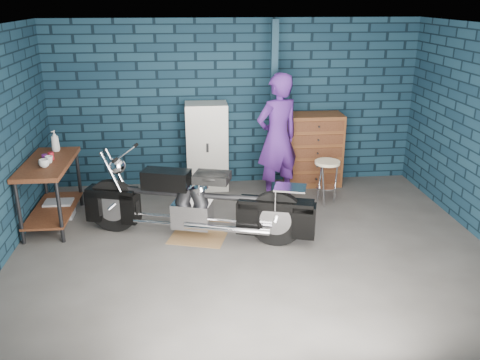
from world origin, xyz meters
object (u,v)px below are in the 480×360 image
(workbench, at_px, (52,193))
(tool_chest, at_px, (314,150))
(motorcycle, at_px, (197,197))
(storage_bin, at_px, (59,209))
(person, at_px, (277,138))
(shop_stool, at_px, (326,183))
(locker, at_px, (207,147))

(workbench, distance_m, tool_chest, 4.15)
(motorcycle, xyz_separation_m, tool_chest, (1.98, 1.85, 0.03))
(storage_bin, bearing_deg, workbench, -95.72)
(person, distance_m, tool_chest, 1.01)
(person, bearing_deg, tool_chest, -165.08)
(shop_stool, bearing_deg, workbench, -175.47)
(tool_chest, height_order, shop_stool, tool_chest)
(motorcycle, relative_size, person, 1.32)
(workbench, xyz_separation_m, person, (3.25, 0.60, 0.53))
(workbench, height_order, tool_chest, tool_chest)
(workbench, height_order, person, person)
(tool_chest, xyz_separation_m, shop_stool, (-0.00, -0.88, -0.26))
(motorcycle, bearing_deg, locker, 100.15)
(motorcycle, bearing_deg, person, 61.63)
(motorcycle, bearing_deg, shop_stool, 42.72)
(motorcycle, xyz_separation_m, shop_stool, (1.98, 0.97, -0.23))
(person, height_order, storage_bin, person)
(storage_bin, distance_m, tool_chest, 4.11)
(person, bearing_deg, storage_bin, -16.97)
(motorcycle, bearing_deg, workbench, 178.17)
(person, height_order, shop_stool, person)
(storage_bin, relative_size, shop_stool, 0.57)
(workbench, height_order, locker, locker)
(person, relative_size, storage_bin, 5.04)
(motorcycle, relative_size, tool_chest, 2.16)
(motorcycle, distance_m, locker, 1.87)
(workbench, xyz_separation_m, shop_stool, (3.97, 0.31, -0.11))
(motorcycle, relative_size, locker, 1.83)
(workbench, bearing_deg, locker, 28.43)
(storage_bin, xyz_separation_m, tool_chest, (3.96, 0.99, 0.48))
(person, height_order, tool_chest, person)
(motorcycle, distance_m, person, 1.83)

